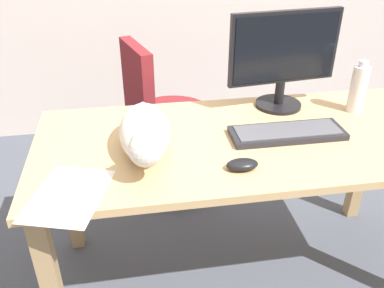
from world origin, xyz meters
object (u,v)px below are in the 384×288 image
(office_chair, at_px, (164,131))
(computer_mouse, at_px, (242,165))
(keyboard, at_px, (287,133))
(water_bottle, at_px, (358,88))
(monitor, at_px, (284,57))
(cat, at_px, (145,133))

(office_chair, xyz_separation_m, computer_mouse, (0.18, -0.94, 0.36))
(keyboard, bearing_deg, computer_mouse, -139.94)
(keyboard, xyz_separation_m, water_bottle, (0.37, 0.17, 0.09))
(monitor, distance_m, water_bottle, 0.34)
(office_chair, height_order, cat, cat)
(office_chair, height_order, monitor, monitor)
(computer_mouse, bearing_deg, water_bottle, 31.23)
(office_chair, xyz_separation_m, water_bottle, (0.78, -0.57, 0.45))
(monitor, bearing_deg, cat, -153.60)
(monitor, distance_m, computer_mouse, 0.58)
(keyboard, relative_size, water_bottle, 1.97)
(keyboard, height_order, cat, cat)
(monitor, xyz_separation_m, computer_mouse, (-0.29, -0.46, -0.21))
(monitor, relative_size, computer_mouse, 4.36)
(water_bottle, bearing_deg, computer_mouse, -148.77)
(monitor, xyz_separation_m, cat, (-0.60, -0.30, -0.15))
(cat, xyz_separation_m, computer_mouse, (0.31, -0.16, -0.06))
(cat, bearing_deg, computer_mouse, -27.23)
(office_chair, height_order, water_bottle, water_bottle)
(keyboard, relative_size, cat, 0.72)
(office_chair, distance_m, computer_mouse, 1.02)
(monitor, distance_m, keyboard, 0.35)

